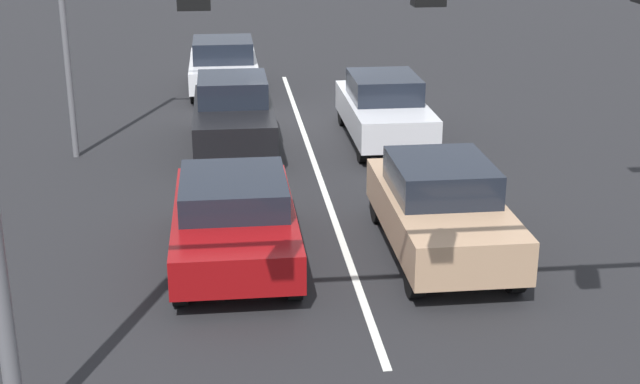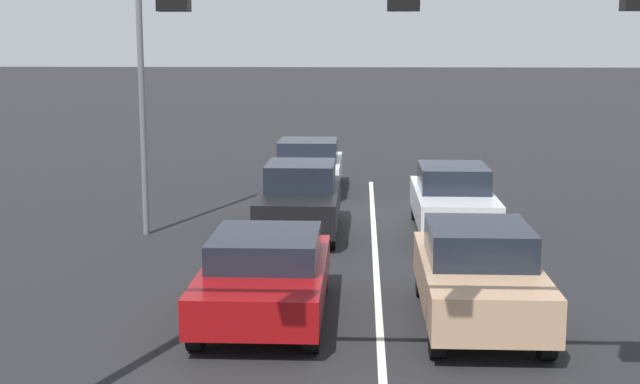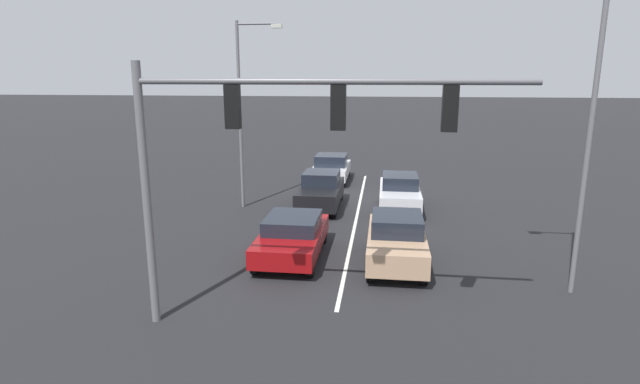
{
  "view_description": "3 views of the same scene",
  "coord_description": "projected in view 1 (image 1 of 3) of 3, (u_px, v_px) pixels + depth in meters",
  "views": [
    {
      "loc": [
        1.98,
        21.49,
        5.97
      ],
      "look_at": [
        0.47,
        8.16,
        1.19
      ],
      "focal_mm": 50.0,
      "sensor_mm": 36.0,
      "label": 1
    },
    {
      "loc": [
        0.31,
        21.79,
        4.48
      ],
      "look_at": [
        1.01,
        6.81,
        1.89
      ],
      "focal_mm": 50.0,
      "sensor_mm": 36.0,
      "label": 2
    },
    {
      "loc": [
        -1.1,
        23.35,
        5.9
      ],
      "look_at": [
        0.97,
        7.55,
        2.15
      ],
      "focal_mm": 28.0,
      "sensor_mm": 36.0,
      "label": 3
    }
  ],
  "objects": [
    {
      "name": "car_maroon_midlane_front",
      "position": [
        234.0,
        217.0,
        14.49
      ],
      "size": [
        1.94,
        4.27,
        1.37
      ],
      "color": "maroon",
      "rests_on": "ground_plane"
    },
    {
      "name": "lane_stripe_left_divider",
      "position": [
        314.0,
        162.0,
        19.65
      ],
      "size": [
        0.12,
        17.72,
        0.01
      ],
      "primitive_type": "cube",
      "color": "silver",
      "rests_on": "ground_plane"
    },
    {
      "name": "car_silver_leftlane_second",
      "position": [
        384.0,
        108.0,
        20.96
      ],
      "size": [
        1.75,
        4.29,
        1.58
      ],
      "color": "silver",
      "rests_on": "ground_plane"
    },
    {
      "name": "car_black_midlane_second",
      "position": [
        233.0,
        114.0,
        20.47
      ],
      "size": [
        1.78,
        4.25,
        1.62
      ],
      "color": "black",
      "rests_on": "ground_plane"
    },
    {
      "name": "car_tan_leftlane_front",
      "position": [
        441.0,
        208.0,
        14.69
      ],
      "size": [
        1.8,
        4.25,
        1.58
      ],
      "color": "tan",
      "rests_on": "ground_plane"
    },
    {
      "name": "car_white_midlane_third",
      "position": [
        223.0,
        65.0,
        25.96
      ],
      "size": [
        1.93,
        4.0,
        1.52
      ],
      "color": "silver",
      "rests_on": "ground_plane"
    },
    {
      "name": "traffic_signal_gantry",
      "position": [
        262.0,
        24.0,
        8.74
      ],
      "size": [
        8.62,
        0.37,
        6.21
      ],
      "color": "slate",
      "rests_on": "ground_plane"
    },
    {
      "name": "ground_plane",
      "position": [
        302.0,
        128.0,
        22.33
      ],
      "size": [
        240.0,
        240.0,
        0.0
      ],
      "primitive_type": "plane",
      "color": "black"
    }
  ]
}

